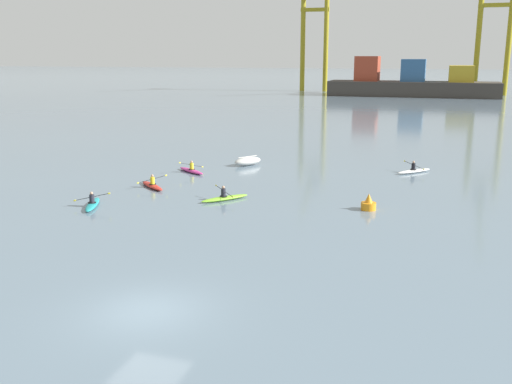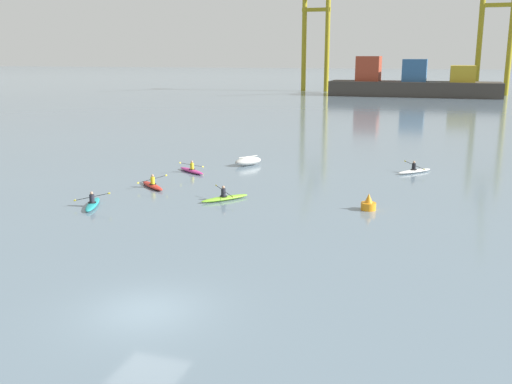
{
  "view_description": "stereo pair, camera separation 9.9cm",
  "coord_description": "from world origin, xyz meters",
  "px_view_note": "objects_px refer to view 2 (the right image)",
  "views": [
    {
      "loc": [
        9.5,
        -17.34,
        9.01
      ],
      "look_at": [
        -1.07,
        16.67,
        0.6
      ],
      "focal_mm": 40.7,
      "sensor_mm": 36.0,
      "label": 1
    },
    {
      "loc": [
        9.6,
        -17.31,
        9.01
      ],
      "look_at": [
        -1.07,
        16.67,
        0.6
      ],
      "focal_mm": 40.7,
      "sensor_mm": 36.0,
      "label": 2
    }
  ],
  "objects_px": {
    "gantry_crane_west_mid": "(497,20)",
    "kayak_white": "(414,171)",
    "channel_buoy": "(368,204)",
    "gantry_crane_west": "(316,27)",
    "container_barge": "(412,84)",
    "kayak_red": "(152,185)",
    "capsized_dinghy": "(248,161)",
    "kayak_teal": "(93,204)",
    "kayak_magenta": "(192,170)",
    "kayak_lime": "(225,198)"
  },
  "relations": [
    {
      "from": "container_barge",
      "to": "gantry_crane_west_mid",
      "type": "distance_m",
      "value": 23.76
    },
    {
      "from": "channel_buoy",
      "to": "kayak_magenta",
      "type": "height_order",
      "value": "channel_buoy"
    },
    {
      "from": "kayak_magenta",
      "to": "kayak_teal",
      "type": "height_order",
      "value": "kayak_magenta"
    },
    {
      "from": "channel_buoy",
      "to": "kayak_red",
      "type": "relative_size",
      "value": 0.34
    },
    {
      "from": "container_barge",
      "to": "kayak_lime",
      "type": "bearing_deg",
      "value": -93.59
    },
    {
      "from": "channel_buoy",
      "to": "gantry_crane_west_mid",
      "type": "bearing_deg",
      "value": 82.48
    },
    {
      "from": "kayak_white",
      "to": "kayak_red",
      "type": "distance_m",
      "value": 20.4
    },
    {
      "from": "kayak_red",
      "to": "kayak_lime",
      "type": "height_order",
      "value": "same"
    },
    {
      "from": "kayak_magenta",
      "to": "kayak_lime",
      "type": "relative_size",
      "value": 1.03
    },
    {
      "from": "capsized_dinghy",
      "to": "kayak_red",
      "type": "height_order",
      "value": "kayak_red"
    },
    {
      "from": "gantry_crane_west",
      "to": "channel_buoy",
      "type": "height_order",
      "value": "gantry_crane_west"
    },
    {
      "from": "capsized_dinghy",
      "to": "container_barge",
      "type": "bearing_deg",
      "value": 84.48
    },
    {
      "from": "gantry_crane_west",
      "to": "kayak_magenta",
      "type": "bearing_deg",
      "value": -83.28
    },
    {
      "from": "gantry_crane_west_mid",
      "to": "kayak_white",
      "type": "height_order",
      "value": "gantry_crane_west_mid"
    },
    {
      "from": "gantry_crane_west",
      "to": "gantry_crane_west_mid",
      "type": "xyz_separation_m",
      "value": [
        42.09,
        -3.38,
        0.64
      ]
    },
    {
      "from": "container_barge",
      "to": "kayak_white",
      "type": "height_order",
      "value": "container_barge"
    },
    {
      "from": "gantry_crane_west",
      "to": "kayak_teal",
      "type": "distance_m",
      "value": 120.69
    },
    {
      "from": "capsized_dinghy",
      "to": "kayak_white",
      "type": "bearing_deg",
      "value": 3.64
    },
    {
      "from": "gantry_crane_west_mid",
      "to": "kayak_white",
      "type": "distance_m",
      "value": 101.21
    },
    {
      "from": "channel_buoy",
      "to": "kayak_lime",
      "type": "height_order",
      "value": "channel_buoy"
    },
    {
      "from": "gantry_crane_west_mid",
      "to": "kayak_red",
      "type": "bearing_deg",
      "value": -105.2
    },
    {
      "from": "gantry_crane_west",
      "to": "kayak_white",
      "type": "bearing_deg",
      "value": -73.94
    },
    {
      "from": "gantry_crane_west",
      "to": "channel_buoy",
      "type": "bearing_deg",
      "value": -76.6
    },
    {
      "from": "kayak_white",
      "to": "kayak_red",
      "type": "relative_size",
      "value": 0.99
    },
    {
      "from": "gantry_crane_west_mid",
      "to": "kayak_teal",
      "type": "distance_m",
      "value": 120.94
    },
    {
      "from": "kayak_teal",
      "to": "kayak_red",
      "type": "distance_m",
      "value": 5.89
    },
    {
      "from": "gantry_crane_west",
      "to": "kayak_white",
      "type": "distance_m",
      "value": 107.77
    },
    {
      "from": "channel_buoy",
      "to": "kayak_teal",
      "type": "xyz_separation_m",
      "value": [
        -16.21,
        -4.23,
        -0.19
      ]
    },
    {
      "from": "gantry_crane_west",
      "to": "channel_buoy",
      "type": "xyz_separation_m",
      "value": [
        27.36,
        -114.9,
        -15.68
      ]
    },
    {
      "from": "gantry_crane_west",
      "to": "kayak_teal",
      "type": "xyz_separation_m",
      "value": [
        11.16,
        -119.13,
        -15.86
      ]
    },
    {
      "from": "capsized_dinghy",
      "to": "kayak_magenta",
      "type": "relative_size",
      "value": 0.89
    },
    {
      "from": "gantry_crane_west",
      "to": "gantry_crane_west_mid",
      "type": "bearing_deg",
      "value": -4.59
    },
    {
      "from": "channel_buoy",
      "to": "kayak_red",
      "type": "bearing_deg",
      "value": 174.11
    },
    {
      "from": "kayak_teal",
      "to": "kayak_lime",
      "type": "height_order",
      "value": "same"
    },
    {
      "from": "capsized_dinghy",
      "to": "gantry_crane_west_mid",
      "type": "bearing_deg",
      "value": 75.36
    },
    {
      "from": "gantry_crane_west",
      "to": "kayak_teal",
      "type": "height_order",
      "value": "gantry_crane_west"
    },
    {
      "from": "kayak_teal",
      "to": "kayak_lime",
      "type": "relative_size",
      "value": 1.12
    },
    {
      "from": "gantry_crane_west",
      "to": "kayak_white",
      "type": "xyz_separation_m",
      "value": [
        29.48,
        -102.44,
        -15.86
      ]
    },
    {
      "from": "capsized_dinghy",
      "to": "kayak_white",
      "type": "xyz_separation_m",
      "value": [
        13.5,
        0.86,
        -0.18
      ]
    },
    {
      "from": "kayak_white",
      "to": "kayak_magenta",
      "type": "bearing_deg",
      "value": -163.14
    },
    {
      "from": "gantry_crane_west_mid",
      "to": "channel_buoy",
      "type": "bearing_deg",
      "value": -97.52
    },
    {
      "from": "kayak_white",
      "to": "kayak_magenta",
      "type": "distance_m",
      "value": 17.57
    },
    {
      "from": "container_barge",
      "to": "kayak_teal",
      "type": "xyz_separation_m",
      "value": [
        -13.66,
        -107.12,
        -2.67
      ]
    },
    {
      "from": "container_barge",
      "to": "kayak_white",
      "type": "xyz_separation_m",
      "value": [
        4.67,
        -90.44,
        -2.67
      ]
    },
    {
      "from": "channel_buoy",
      "to": "kayak_white",
      "type": "relative_size",
      "value": 0.34
    },
    {
      "from": "gantry_crane_west",
      "to": "kayak_lime",
      "type": "height_order",
      "value": "gantry_crane_west"
    },
    {
      "from": "channel_buoy",
      "to": "gantry_crane_west",
      "type": "bearing_deg",
      "value": 103.4
    },
    {
      "from": "gantry_crane_west",
      "to": "container_barge",
      "type": "bearing_deg",
      "value": -25.82
    },
    {
      "from": "capsized_dinghy",
      "to": "kayak_teal",
      "type": "height_order",
      "value": "kayak_teal"
    },
    {
      "from": "kayak_white",
      "to": "kayak_red",
      "type": "bearing_deg",
      "value": -147.73
    }
  ]
}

